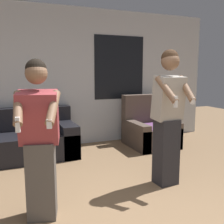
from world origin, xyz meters
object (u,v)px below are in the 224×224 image
Objects in this scene: armchair at (149,130)px; person_left at (39,140)px; couch at (22,141)px; person_right at (168,116)px.

armchair is 0.63× the size of person_left.
couch is at bearing 91.70° from person_left.
couch is at bearing 176.50° from armchair.
couch is 2.13m from person_left.
armchair is at bearing -3.50° from couch.
armchair is at bearing 39.11° from person_left.
person_right is (-0.73, -1.69, 0.61)m from armchair.
person_right reaches higher than person_left.
armchair is 0.57× the size of person_right.
person_left is at bearing -140.89° from armchair.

